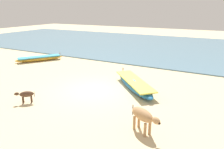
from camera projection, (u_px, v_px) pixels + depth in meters
ground at (94, 90)px, 12.25m from camera, size 80.00×80.00×0.00m
sea_water at (166, 47)px, 25.85m from camera, size 60.00×20.00×0.08m
fishing_boat_0 at (134, 84)px, 12.50m from camera, size 3.91×4.02×0.69m
fishing_boat_1 at (39, 58)px, 18.98m from camera, size 2.97×3.82×0.60m
cow_adult_tan at (143, 116)px, 7.91m from camera, size 1.40×0.96×0.97m
calf_near_dark at (26, 95)px, 10.50m from camera, size 0.82×0.73×0.61m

